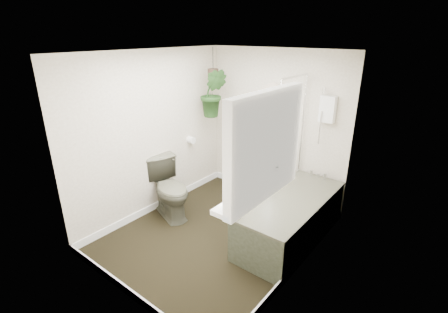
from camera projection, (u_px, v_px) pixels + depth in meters
The scene contains 22 objects.
floor at pixel (217, 234), 4.31m from camera, with size 2.30×2.80×0.02m, color black.
ceiling at pixel (215, 51), 3.47m from camera, with size 2.30×2.80×0.02m, color white.
wall_back at pixel (275, 127), 4.92m from camera, with size 2.30×0.02×2.30m, color beige.
wall_front at pixel (115, 196), 2.85m from camera, with size 2.30×0.02×2.30m, color beige.
wall_left at pixel (153, 135), 4.56m from camera, with size 0.02×2.80×2.30m, color beige.
wall_right at pixel (306, 177), 3.22m from camera, with size 0.02×2.80×2.30m, color beige.
skirting at pixel (217, 230), 4.28m from camera, with size 2.30×2.80×0.10m, color white.
bathtub at pixel (291, 219), 4.10m from camera, with size 0.72×1.72×0.58m, color #4E4D3D, non-canonical shape.
bath_screen at pixel (291, 130), 4.29m from camera, with size 0.04×0.72×1.40m, color silver, non-canonical shape.
shower_box at pixel (328, 109), 4.26m from camera, with size 0.20×0.10×0.35m, color white.
oval_mirror at pixel (272, 104), 4.79m from camera, with size 0.46×0.03×0.62m, color beige.
wall_sconce at pixel (249, 107), 5.05m from camera, with size 0.04×0.04×0.22m, color black.
toilet_roll_holder at pixel (191, 140), 5.13m from camera, with size 0.11×0.11×0.11m, color white.
window_recess at pixel (266, 147), 2.56m from camera, with size 0.08×1.00×0.90m, color white.
window_sill at pixel (256, 192), 2.76m from camera, with size 0.18×1.00×0.04m, color white.
window_blinds at pixel (261, 146), 2.59m from camera, with size 0.01×0.86×0.76m, color white.
toilet at pixel (169, 188), 4.62m from camera, with size 0.47×0.82×0.84m, color #4E4D3D.
pedestal_sink at pixel (260, 176), 4.98m from camera, with size 0.50×0.43×0.85m, color #4E4D3D, non-canonical shape.
sill_plant at pixel (270, 171), 2.81m from camera, with size 0.22×0.19×0.25m, color black.
hanging_plant at pixel (213, 93), 4.89m from camera, with size 0.40×0.32×0.72m, color black.
soap_bottle at pixel (236, 210), 3.55m from camera, with size 0.08×0.08×0.18m, color black.
hanging_pot at pixel (213, 73), 4.78m from camera, with size 0.16×0.16×0.12m, color #2E1F16.
Camera 1 is at (2.33, -2.80, 2.50)m, focal length 26.00 mm.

